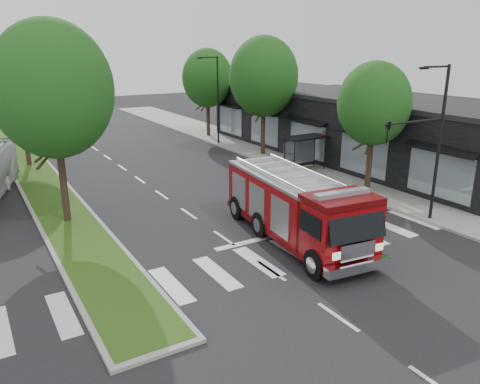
% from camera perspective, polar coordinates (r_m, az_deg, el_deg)
% --- Properties ---
extents(ground, '(140.00, 140.00, 0.00)m').
position_cam_1_polar(ground, '(22.58, -1.97, -5.64)').
color(ground, black).
rests_on(ground, ground).
extents(sidewalk_right, '(5.00, 80.00, 0.15)m').
position_cam_1_polar(sidewalk_right, '(37.14, 7.48, 3.56)').
color(sidewalk_right, gray).
rests_on(sidewalk_right, ground).
extents(median, '(3.00, 50.00, 0.15)m').
position_cam_1_polar(median, '(37.48, -23.88, 2.34)').
color(median, gray).
rests_on(median, ground).
extents(storefront_row, '(8.00, 30.00, 5.00)m').
position_cam_1_polar(storefront_row, '(39.57, 12.80, 7.71)').
color(storefront_row, black).
rests_on(storefront_row, ground).
extents(bus_shelter, '(3.20, 1.60, 2.61)m').
position_cam_1_polar(bus_shelter, '(34.51, 7.80, 5.84)').
color(bus_shelter, black).
rests_on(bus_shelter, ground).
extents(tree_right_near, '(4.40, 4.40, 8.05)m').
position_cam_1_polar(tree_right_near, '(29.71, 16.03, 10.28)').
color(tree_right_near, black).
rests_on(tree_right_near, ground).
extents(tree_right_mid, '(5.60, 5.60, 9.72)m').
position_cam_1_polar(tree_right_mid, '(38.82, 2.91, 13.86)').
color(tree_right_mid, black).
rests_on(tree_right_mid, ground).
extents(tree_right_far, '(5.00, 5.00, 8.73)m').
position_cam_1_polar(tree_right_far, '(47.48, -4.00, 13.68)').
color(tree_right_far, black).
rests_on(tree_right_far, ground).
extents(tree_median_near, '(5.80, 5.80, 10.16)m').
position_cam_1_polar(tree_median_near, '(24.64, -21.88, 11.47)').
color(tree_median_near, black).
rests_on(tree_median_near, ground).
extents(tree_median_far, '(5.60, 5.60, 9.72)m').
position_cam_1_polar(tree_median_far, '(38.51, -25.47, 12.24)').
color(tree_median_far, black).
rests_on(tree_median_far, ground).
extents(streetlight_right_near, '(4.08, 0.22, 8.00)m').
position_cam_1_polar(streetlight_right_near, '(24.88, 22.04, 6.49)').
color(streetlight_right_near, black).
rests_on(streetlight_right_near, ground).
extents(streetlight_right_far, '(2.11, 0.20, 8.00)m').
position_cam_1_polar(streetlight_right_far, '(43.53, -2.90, 11.58)').
color(streetlight_right_far, black).
rests_on(streetlight_right_far, ground).
extents(fire_engine, '(3.95, 9.98, 3.37)m').
position_cam_1_polar(fire_engine, '(22.01, 6.77, -1.87)').
color(fire_engine, '#4E0406').
rests_on(fire_engine, ground).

